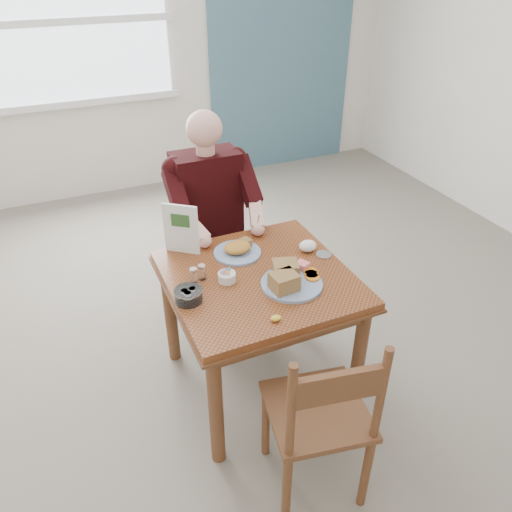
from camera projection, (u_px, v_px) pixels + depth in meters
name	position (u px, v px, depth m)	size (l,w,h in m)	color
floor	(258.00, 380.00, 2.93)	(6.00, 6.00, 0.00)	slate
wall_back	(123.00, 42.00, 4.49)	(5.50, 5.50, 0.00)	white
accent_panel	(283.00, 32.00, 5.02)	(1.60, 0.02, 2.80)	#43697C
lemon_wedge	(276.00, 318.00, 2.22)	(0.05, 0.03, 0.03)	yellow
napkin	(308.00, 246.00, 2.70)	(0.10, 0.08, 0.06)	white
metal_dish	(324.00, 255.00, 2.68)	(0.08, 0.08, 0.01)	silver
window	(73.00, 21.00, 4.22)	(1.72, 0.04, 1.42)	white
table	(259.00, 293.00, 2.58)	(0.92, 0.92, 0.75)	brown
chair_far	(209.00, 246.00, 3.28)	(0.42, 0.42, 0.95)	brown
chair_near	(321.00, 417.00, 2.11)	(0.49, 0.49, 0.95)	brown
diner	(211.00, 207.00, 3.04)	(0.53, 0.56, 1.39)	gray
near_plate	(289.00, 279.00, 2.43)	(0.33, 0.32, 0.10)	white
far_plate	(238.00, 249.00, 2.68)	(0.33, 0.33, 0.07)	white
caddy	(227.00, 277.00, 2.47)	(0.11, 0.11, 0.07)	white
shakers	(198.00, 274.00, 2.46)	(0.09, 0.06, 0.08)	white
creamer	(188.00, 295.00, 2.33)	(0.17, 0.17, 0.06)	white
menu	(181.00, 229.00, 2.64)	(0.16, 0.13, 0.28)	white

